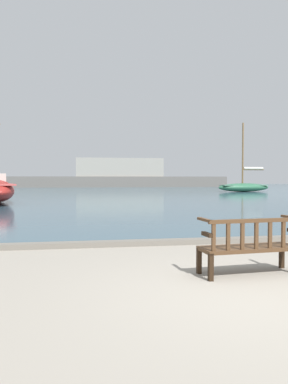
% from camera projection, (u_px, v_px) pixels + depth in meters
% --- Properties ---
extents(ground_plane, '(160.00, 160.00, 0.00)m').
position_uv_depth(ground_plane, '(254.00, 295.00, 4.96)').
color(ground_plane, gray).
extents(harbor_water, '(100.00, 80.00, 0.08)m').
position_uv_depth(harbor_water, '(99.00, 190.00, 48.32)').
color(harbor_water, '#385666').
rests_on(harbor_water, ground).
extents(quay_edge_kerb, '(40.00, 0.30, 0.12)m').
position_uv_depth(quay_edge_kerb, '(179.00, 242.00, 8.75)').
color(quay_edge_kerb, slate).
rests_on(quay_edge_kerb, ground).
extents(park_bench, '(1.64, 0.66, 0.92)m').
position_uv_depth(park_bench, '(250.00, 245.00, 5.98)').
color(park_bench, black).
rests_on(park_bench, ground).
extents(sailboat_distant_harbor, '(6.08, 2.25, 7.45)m').
position_uv_depth(sailboat_distant_harbor, '(244.00, 186.00, 40.67)').
color(sailboat_distant_harbor, '#2D6647').
rests_on(sailboat_distant_harbor, harbor_water).
extents(far_breakwater, '(44.26, 2.40, 4.85)m').
position_uv_depth(far_breakwater, '(103.00, 178.00, 61.02)').
color(far_breakwater, '#66605B').
rests_on(far_breakwater, ground).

